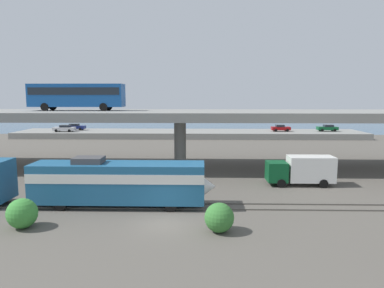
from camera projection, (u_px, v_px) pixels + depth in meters
name	position (u px, v px, depth m)	size (l,w,h in m)	color
ground_plane	(164.00, 224.00, 25.66)	(260.00, 260.00, 0.00)	#565149
rail_strip_near	(168.00, 209.00, 28.86)	(110.00, 0.12, 0.12)	#59544C
rail_strip_far	(170.00, 203.00, 30.37)	(110.00, 0.12, 0.12)	#59544C
train_locomotive	(127.00, 181.00, 29.42)	(15.26, 3.04, 4.18)	#1E5984
highway_overpass	(180.00, 116.00, 44.57)	(96.00, 12.05, 7.31)	gray
transit_bus_on_overpass	(77.00, 94.00, 45.31)	(12.00, 2.68, 3.40)	#14478C
service_truck_west	(302.00, 170.00, 36.54)	(6.80, 2.46, 3.04)	#0C4C26
pier_parking_lot	(189.00, 134.00, 80.05)	(77.09, 11.37, 1.30)	gray
parked_car_0	(281.00, 128.00, 79.03)	(4.11, 1.94, 1.50)	maroon
parked_car_1	(64.00, 128.00, 78.19)	(4.67, 1.96, 1.50)	#B7B7BC
parked_car_2	(75.00, 127.00, 81.91)	(4.57, 1.83, 1.50)	navy
parked_car_3	(327.00, 128.00, 79.16)	(4.47, 1.87, 1.50)	#0C4C26
harbor_water	(192.00, 128.00, 102.92)	(140.00, 36.00, 0.01)	#385B7A
shrub_left	(22.00, 213.00, 24.72)	(2.11, 2.11, 2.11)	#388636
shrub_right	(219.00, 218.00, 23.99)	(2.02, 2.02, 2.02)	#357531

